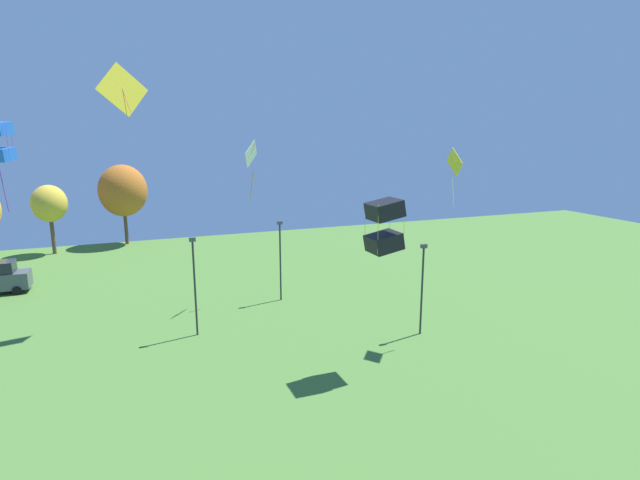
{
  "coord_description": "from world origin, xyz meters",
  "views": [
    {
      "loc": [
        -3.12,
        2.0,
        11.86
      ],
      "look_at": [
        1.68,
        14.56,
        8.95
      ],
      "focal_mm": 28.0,
      "sensor_mm": 36.0,
      "label": 1
    }
  ],
  "objects_px": {
    "treeline_tree_3": "(123,191)",
    "kite_flying_3": "(455,165)",
    "kite_flying_5": "(123,90)",
    "treeline_tree_2": "(49,204)",
    "light_post_0": "(280,256)",
    "kite_flying_2": "(251,156)",
    "kite_flying_1": "(384,226)",
    "light_post_2": "(195,281)",
    "light_post_1": "(422,283)"
  },
  "relations": [
    {
      "from": "kite_flying_1",
      "to": "light_post_0",
      "type": "bearing_deg",
      "value": 99.57
    },
    {
      "from": "kite_flying_2",
      "to": "kite_flying_5",
      "type": "distance_m",
      "value": 8.93
    },
    {
      "from": "light_post_0",
      "to": "treeline_tree_3",
      "type": "relative_size",
      "value": 0.68
    },
    {
      "from": "kite_flying_2",
      "to": "light_post_2",
      "type": "height_order",
      "value": "kite_flying_2"
    },
    {
      "from": "kite_flying_2",
      "to": "light_post_0",
      "type": "bearing_deg",
      "value": -28.15
    },
    {
      "from": "light_post_2",
      "to": "treeline_tree_3",
      "type": "relative_size",
      "value": 0.7
    },
    {
      "from": "kite_flying_2",
      "to": "kite_flying_3",
      "type": "bearing_deg",
      "value": -49.0
    },
    {
      "from": "treeline_tree_2",
      "to": "kite_flying_3",
      "type": "bearing_deg",
      "value": -51.78
    },
    {
      "from": "kite_flying_2",
      "to": "treeline_tree_2",
      "type": "xyz_separation_m",
      "value": [
        -15.41,
        20.65,
        -5.25
      ]
    },
    {
      "from": "kite_flying_2",
      "to": "light_post_2",
      "type": "distance_m",
      "value": 9.89
    },
    {
      "from": "treeline_tree_3",
      "to": "kite_flying_5",
      "type": "bearing_deg",
      "value": -88.22
    },
    {
      "from": "kite_flying_5",
      "to": "light_post_1",
      "type": "relative_size",
      "value": 0.58
    },
    {
      "from": "light_post_1",
      "to": "treeline_tree_3",
      "type": "height_order",
      "value": "treeline_tree_3"
    },
    {
      "from": "kite_flying_1",
      "to": "treeline_tree_2",
      "type": "height_order",
      "value": "kite_flying_1"
    },
    {
      "from": "kite_flying_3",
      "to": "light_post_1",
      "type": "height_order",
      "value": "kite_flying_3"
    },
    {
      "from": "light_post_2",
      "to": "treeline_tree_2",
      "type": "distance_m",
      "value": 28.02
    },
    {
      "from": "kite_flying_2",
      "to": "kite_flying_3",
      "type": "height_order",
      "value": "kite_flying_2"
    },
    {
      "from": "light_post_2",
      "to": "light_post_1",
      "type": "bearing_deg",
      "value": -20.17
    },
    {
      "from": "kite_flying_3",
      "to": "light_post_2",
      "type": "relative_size",
      "value": 0.56
    },
    {
      "from": "kite_flying_2",
      "to": "kite_flying_3",
      "type": "xyz_separation_m",
      "value": [
        9.09,
        -10.46,
        -0.18
      ]
    },
    {
      "from": "light_post_0",
      "to": "light_post_1",
      "type": "bearing_deg",
      "value": -55.87
    },
    {
      "from": "kite_flying_2",
      "to": "treeline_tree_2",
      "type": "bearing_deg",
      "value": 126.72
    },
    {
      "from": "kite_flying_3",
      "to": "light_post_0",
      "type": "relative_size",
      "value": 0.58
    },
    {
      "from": "kite_flying_1",
      "to": "kite_flying_5",
      "type": "xyz_separation_m",
      "value": [
        -11.54,
        11.64,
        7.0
      ]
    },
    {
      "from": "kite_flying_5",
      "to": "treeline_tree_2",
      "type": "distance_m",
      "value": 24.67
    },
    {
      "from": "kite_flying_3",
      "to": "kite_flying_5",
      "type": "bearing_deg",
      "value": 150.64
    },
    {
      "from": "light_post_1",
      "to": "treeline_tree_3",
      "type": "xyz_separation_m",
      "value": [
        -16.37,
        32.7,
        2.63
      ]
    },
    {
      "from": "light_post_1",
      "to": "treeline_tree_2",
      "type": "bearing_deg",
      "value": 127.21
    },
    {
      "from": "light_post_0",
      "to": "kite_flying_5",
      "type": "bearing_deg",
      "value": -179.99
    },
    {
      "from": "kite_flying_2",
      "to": "treeline_tree_3",
      "type": "bearing_deg",
      "value": 110.68
    },
    {
      "from": "kite_flying_5",
      "to": "kite_flying_1",
      "type": "bearing_deg",
      "value": -45.24
    },
    {
      "from": "kite_flying_5",
      "to": "treeline_tree_3",
      "type": "height_order",
      "value": "kite_flying_5"
    },
    {
      "from": "light_post_1",
      "to": "kite_flying_2",
      "type": "bearing_deg",
      "value": 128.2
    },
    {
      "from": "kite_flying_2",
      "to": "light_post_1",
      "type": "distance_m",
      "value": 14.39
    },
    {
      "from": "kite_flying_3",
      "to": "kite_flying_1",
      "type": "bearing_deg",
      "value": -159.06
    },
    {
      "from": "treeline_tree_3",
      "to": "kite_flying_3",
      "type": "bearing_deg",
      "value": -62.0
    },
    {
      "from": "kite_flying_3",
      "to": "light_post_1",
      "type": "bearing_deg",
      "value": 155.24
    },
    {
      "from": "kite_flying_5",
      "to": "treeline_tree_3",
      "type": "bearing_deg",
      "value": 91.78
    },
    {
      "from": "kite_flying_5",
      "to": "treeline_tree_2",
      "type": "bearing_deg",
      "value": 109.22
    },
    {
      "from": "kite_flying_5",
      "to": "treeline_tree_2",
      "type": "height_order",
      "value": "kite_flying_5"
    },
    {
      "from": "light_post_2",
      "to": "treeline_tree_2",
      "type": "bearing_deg",
      "value": 112.28
    },
    {
      "from": "kite_flying_2",
      "to": "treeline_tree_2",
      "type": "distance_m",
      "value": 26.3
    },
    {
      "from": "treeline_tree_3",
      "to": "light_post_1",
      "type": "bearing_deg",
      "value": -63.41
    },
    {
      "from": "kite_flying_5",
      "to": "light_post_0",
      "type": "xyz_separation_m",
      "value": [
        9.58,
        0.0,
        -11.05
      ]
    },
    {
      "from": "kite_flying_3",
      "to": "kite_flying_2",
      "type": "bearing_deg",
      "value": 131.0
    },
    {
      "from": "kite_flying_1",
      "to": "light_post_0",
      "type": "height_order",
      "value": "kite_flying_1"
    },
    {
      "from": "kite_flying_1",
      "to": "light_post_1",
      "type": "height_order",
      "value": "kite_flying_1"
    },
    {
      "from": "kite_flying_5",
      "to": "light_post_0",
      "type": "bearing_deg",
      "value": 0.01
    },
    {
      "from": "light_post_2",
      "to": "kite_flying_3",
      "type": "bearing_deg",
      "value": -20.63
    },
    {
      "from": "kite_flying_1",
      "to": "kite_flying_5",
      "type": "relative_size",
      "value": 0.84
    }
  ]
}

